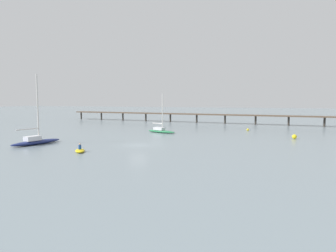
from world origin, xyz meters
TOP-DOWN VIEW (x-y plane):
  - ground_plane at (0.00, 0.00)m, footprint 400.00×400.00m
  - pier at (16.28, 42.09)m, footprint 82.95×12.01m
  - sailboat_navy at (-14.85, -3.72)m, footprint 3.89×8.25m
  - sailboat_green at (-1.92, 16.73)m, footprint 6.83×4.02m
  - dinghy_yellow at (-4.92, -7.49)m, footprint 2.35×2.81m
  - mooring_buoy_near at (14.75, 25.05)m, footprint 0.51×0.51m
  - mooring_buoy_mid at (22.76, 13.91)m, footprint 0.78×0.78m

SIDE VIEW (x-z plane):
  - ground_plane at x=0.00m, z-range 0.00..0.00m
  - dinghy_yellow at x=-4.92m, z-range -0.36..0.78m
  - mooring_buoy_near at x=14.75m, z-range 0.00..0.51m
  - mooring_buoy_mid at x=22.76m, z-range 0.00..0.78m
  - sailboat_green at x=-1.92m, z-range -3.39..4.43m
  - sailboat_navy at x=-14.85m, z-range -4.56..5.85m
  - pier at x=16.28m, z-range 0.10..6.34m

